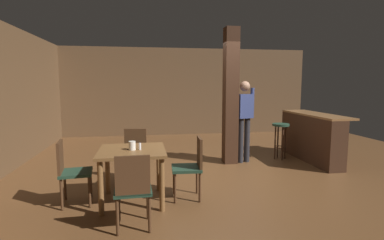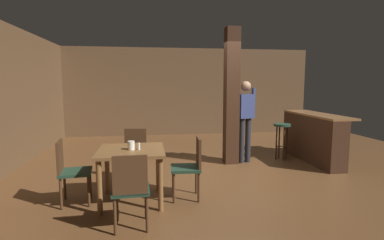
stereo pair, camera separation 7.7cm
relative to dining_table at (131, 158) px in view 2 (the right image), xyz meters
name	(u,v)px [view 2 (the right image)]	position (x,y,z in m)	size (l,w,h in m)	color
ground_plane	(224,174)	(1.62, 1.07, -0.62)	(10.80, 10.80, 0.00)	brown
wall_back	(190,92)	(1.62, 5.57, 0.78)	(8.00, 0.10, 2.80)	brown
pillar	(231,97)	(1.96, 1.82, 0.78)	(0.28, 0.28, 2.80)	#382114
dining_table	(131,158)	(0.00, 0.00, 0.00)	(0.91, 0.91, 0.76)	brown
chair_north	(135,152)	(0.01, 0.88, -0.12)	(0.47, 0.47, 0.89)	#1E3828
chair_south	(131,187)	(0.03, -0.86, -0.12)	(0.43, 0.43, 0.89)	#1E3828
chair_east	(191,164)	(0.84, 0.00, -0.12)	(0.45, 0.45, 0.89)	#1E3828
chair_west	(69,169)	(-0.84, 0.03, -0.12)	(0.47, 0.47, 0.89)	#1E3828
napkin_cup	(131,145)	(0.00, -0.03, 0.19)	(0.09, 0.09, 0.12)	silver
salt_shaker	(139,146)	(0.11, -0.02, 0.18)	(0.03, 0.03, 0.09)	silver
standing_person	(245,116)	(2.27, 1.81, 0.38)	(0.47, 0.28, 1.72)	navy
bar_counter	(312,137)	(3.75, 1.73, -0.10)	(0.56, 1.97, 1.02)	brown
bar_stool_near	(282,133)	(3.15, 1.93, -0.02)	(0.37, 0.37, 0.79)	#1E3828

